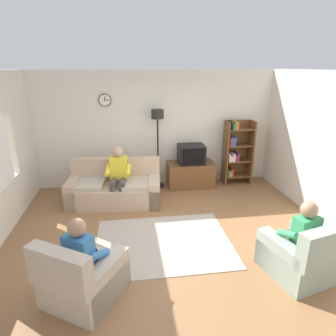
{
  "coord_description": "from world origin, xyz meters",
  "views": [
    {
      "loc": [
        -0.69,
        -4.13,
        2.76
      ],
      "look_at": [
        0.04,
        0.91,
        0.96
      ],
      "focal_mm": 30.91,
      "sensor_mm": 36.0,
      "label": 1
    }
  ],
  "objects_px": {
    "couch": "(115,189)",
    "person_in_left_armchair": "(85,253)",
    "bookshelf": "(236,151)",
    "floor_lamp": "(158,127)",
    "tv_stand": "(190,174)",
    "armchair_near_window": "(83,279)",
    "person_in_right_armchair": "(299,233)",
    "tv": "(191,154)",
    "armchair_near_bookshelf": "(301,256)",
    "person_on_couch": "(118,173)"
  },
  "relations": [
    {
      "from": "bookshelf",
      "to": "person_on_couch",
      "type": "xyz_separation_m",
      "value": [
        -2.82,
        -0.83,
        -0.11
      ]
    },
    {
      "from": "tv_stand",
      "to": "armchair_near_window",
      "type": "height_order",
      "value": "armchair_near_window"
    },
    {
      "from": "floor_lamp",
      "to": "person_on_couch",
      "type": "distance_m",
      "value": 1.46
    },
    {
      "from": "tv_stand",
      "to": "floor_lamp",
      "type": "height_order",
      "value": "floor_lamp"
    },
    {
      "from": "tv_stand",
      "to": "armchair_near_bookshelf",
      "type": "bearing_deg",
      "value": -76.19
    },
    {
      "from": "person_in_right_armchair",
      "to": "person_in_left_armchair",
      "type": "bearing_deg",
      "value": -179.28
    },
    {
      "from": "bookshelf",
      "to": "armchair_near_bookshelf",
      "type": "xyz_separation_m",
      "value": [
        -0.31,
        -3.41,
        -0.52
      ]
    },
    {
      "from": "tv_stand",
      "to": "person_in_right_armchair",
      "type": "distance_m",
      "value": 3.36
    },
    {
      "from": "couch",
      "to": "bookshelf",
      "type": "relative_size",
      "value": 1.27
    },
    {
      "from": "tv",
      "to": "floor_lamp",
      "type": "xyz_separation_m",
      "value": [
        -0.77,
        0.12,
        0.64
      ]
    },
    {
      "from": "tv_stand",
      "to": "bookshelf",
      "type": "height_order",
      "value": "bookshelf"
    },
    {
      "from": "person_on_couch",
      "to": "person_in_left_armchair",
      "type": "distance_m",
      "value": 2.55
    },
    {
      "from": "bookshelf",
      "to": "person_in_right_armchair",
      "type": "relative_size",
      "value": 1.39
    },
    {
      "from": "couch",
      "to": "armchair_near_bookshelf",
      "type": "relative_size",
      "value": 1.9
    },
    {
      "from": "floor_lamp",
      "to": "armchair_near_bookshelf",
      "type": "xyz_separation_m",
      "value": [
        1.59,
        -3.43,
        -1.16
      ]
    },
    {
      "from": "tv_stand",
      "to": "armchair_near_window",
      "type": "bearing_deg",
      "value": -121.98
    },
    {
      "from": "floor_lamp",
      "to": "person_in_left_armchair",
      "type": "distance_m",
      "value": 3.71
    },
    {
      "from": "couch",
      "to": "floor_lamp",
      "type": "bearing_deg",
      "value": 36.47
    },
    {
      "from": "tv",
      "to": "person_in_right_armchair",
      "type": "relative_size",
      "value": 0.54
    },
    {
      "from": "tv_stand",
      "to": "person_on_couch",
      "type": "xyz_separation_m",
      "value": [
        -1.69,
        -0.75,
        0.4
      ]
    },
    {
      "from": "bookshelf",
      "to": "floor_lamp",
      "type": "height_order",
      "value": "floor_lamp"
    },
    {
      "from": "armchair_near_window",
      "to": "person_on_couch",
      "type": "xyz_separation_m",
      "value": [
        0.41,
        2.6,
        0.41
      ]
    },
    {
      "from": "couch",
      "to": "armchair_near_bookshelf",
      "type": "height_order",
      "value": "same"
    },
    {
      "from": "couch",
      "to": "armchair_near_window",
      "type": "distance_m",
      "value": 2.73
    },
    {
      "from": "armchair_near_window",
      "to": "person_in_right_armchair",
      "type": "bearing_deg",
      "value": 2.21
    },
    {
      "from": "tv",
      "to": "person_on_couch",
      "type": "height_order",
      "value": "person_on_couch"
    },
    {
      "from": "tv_stand",
      "to": "person_in_right_armchair",
      "type": "relative_size",
      "value": 0.98
    },
    {
      "from": "tv_stand",
      "to": "person_in_left_armchair",
      "type": "height_order",
      "value": "person_in_left_armchair"
    },
    {
      "from": "couch",
      "to": "person_in_left_armchair",
      "type": "xyz_separation_m",
      "value": [
        -0.27,
        -2.64,
        0.29
      ]
    },
    {
      "from": "tv_stand",
      "to": "bookshelf",
      "type": "distance_m",
      "value": 1.24
    },
    {
      "from": "tv_stand",
      "to": "bookshelf",
      "type": "relative_size",
      "value": 0.71
    },
    {
      "from": "floor_lamp",
      "to": "person_on_couch",
      "type": "relative_size",
      "value": 1.49
    },
    {
      "from": "person_in_right_armchair",
      "to": "floor_lamp",
      "type": "bearing_deg",
      "value": 115.15
    },
    {
      "from": "tv",
      "to": "person_in_left_armchair",
      "type": "relative_size",
      "value": 0.54
    },
    {
      "from": "couch",
      "to": "person_in_right_armchair",
      "type": "relative_size",
      "value": 1.77
    },
    {
      "from": "tv_stand",
      "to": "person_in_right_armchair",
      "type": "bearing_deg",
      "value": -76.19
    },
    {
      "from": "tv",
      "to": "bookshelf",
      "type": "bearing_deg",
      "value": 4.95
    },
    {
      "from": "person_on_couch",
      "to": "couch",
      "type": "bearing_deg",
      "value": 130.43
    },
    {
      "from": "floor_lamp",
      "to": "couch",
      "type": "bearing_deg",
      "value": -143.53
    },
    {
      "from": "armchair_near_bookshelf",
      "to": "person_on_couch",
      "type": "xyz_separation_m",
      "value": [
        -2.5,
        2.58,
        0.41
      ]
    },
    {
      "from": "tv_stand",
      "to": "floor_lamp",
      "type": "bearing_deg",
      "value": 172.69
    },
    {
      "from": "tv",
      "to": "floor_lamp",
      "type": "bearing_deg",
      "value": 170.92
    },
    {
      "from": "bookshelf",
      "to": "armchair_near_window",
      "type": "height_order",
      "value": "bookshelf"
    },
    {
      "from": "armchair_near_bookshelf",
      "to": "person_in_right_armchair",
      "type": "xyz_separation_m",
      "value": [
        -0.02,
        0.09,
        0.32
      ]
    },
    {
      "from": "bookshelf",
      "to": "person_in_left_armchair",
      "type": "xyz_separation_m",
      "value": [
        -3.18,
        -3.35,
        -0.2
      ]
    },
    {
      "from": "tv_stand",
      "to": "armchair_near_bookshelf",
      "type": "height_order",
      "value": "armchair_near_bookshelf"
    },
    {
      "from": "tv",
      "to": "armchair_near_bookshelf",
      "type": "relative_size",
      "value": 0.57
    },
    {
      "from": "couch",
      "to": "armchair_near_bookshelf",
      "type": "bearing_deg",
      "value": -45.97
    },
    {
      "from": "tv",
      "to": "armchair_near_window",
      "type": "relative_size",
      "value": 0.51
    },
    {
      "from": "person_on_couch",
      "to": "person_in_left_armchair",
      "type": "height_order",
      "value": "person_on_couch"
    }
  ]
}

